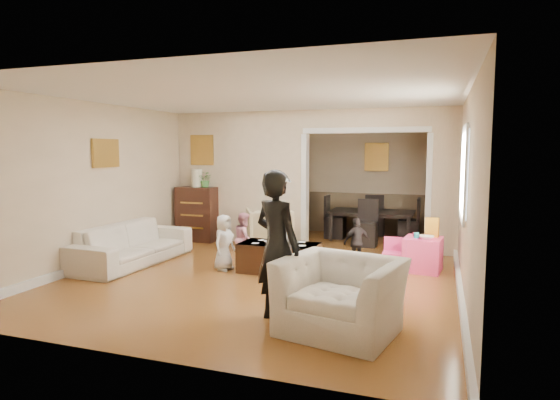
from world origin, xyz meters
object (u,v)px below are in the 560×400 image
at_px(table_lamp, 197,178).
at_px(coffee_cup, 284,241).
at_px(dresser, 198,214).
at_px(child_kneel_b, 244,238).
at_px(armchair_back, 269,228).
at_px(adult_person, 277,246).
at_px(coffee_table, 279,258).
at_px(dining_table, 371,226).
at_px(play_table, 423,254).
at_px(sofa, 133,244).
at_px(armchair_front, 341,296).
at_px(child_toddler, 357,242).
at_px(child_kneel_a, 224,242).
at_px(cyan_cup, 416,235).

bearing_deg(table_lamp, coffee_cup, -37.02).
distance_m(dresser, child_kneel_b, 2.30).
bearing_deg(armchair_back, adult_person, 83.81).
distance_m(coffee_table, dining_table, 3.19).
bearing_deg(child_kneel_b, play_table, -99.28).
bearing_deg(adult_person, play_table, -91.36).
distance_m(coffee_table, child_kneel_b, 0.79).
distance_m(armchair_back, coffee_cup, 1.89).
xyz_separation_m(sofa, coffee_table, (2.45, 0.24, -0.10)).
bearing_deg(armchair_front, table_lamp, 146.36).
xyz_separation_m(coffee_table, dining_table, (0.95, 3.04, 0.08)).
bearing_deg(play_table, adult_person, -117.56).
relative_size(coffee_table, child_toddler, 1.51).
bearing_deg(armchair_back, child_kneel_b, 64.93).
xyz_separation_m(armchair_front, child_toddler, (-0.31, 2.76, 0.02)).
bearing_deg(child_kneel_b, coffee_table, -132.49).
distance_m(sofa, armchair_back, 2.52).
distance_m(child_kneel_b, child_toddler, 1.81).
bearing_deg(armchair_back, dresser, -35.26).
xyz_separation_m(coffee_cup, child_toddler, (0.95, 0.80, -0.10)).
xyz_separation_m(play_table, child_kneel_b, (-2.76, -0.49, 0.16)).
bearing_deg(child_kneel_a, adult_person, -129.16).
bearing_deg(child_kneel_a, armchair_front, -119.44).
relative_size(dresser, coffee_cup, 11.28).
relative_size(cyan_cup, dining_table, 0.05).
bearing_deg(adult_person, cyan_cup, -90.10).
xyz_separation_m(dining_table, child_kneel_b, (-1.65, -2.74, 0.12)).
height_order(sofa, child_kneel_a, child_kneel_a).
bearing_deg(dining_table, coffee_cup, -105.35).
height_order(coffee_cup, child_kneel_a, child_kneel_a).
relative_size(adult_person, child_kneel_b, 1.95).
bearing_deg(child_kneel_b, dining_table, -50.36).
distance_m(table_lamp, adult_person, 4.87).
bearing_deg(child_kneel_b, armchair_front, -157.62).
bearing_deg(child_kneel_a, coffee_table, -69.29).
bearing_deg(play_table, child_toddler, -177.90).
bearing_deg(dresser, armchair_front, -45.66).
bearing_deg(child_kneel_a, play_table, -61.43).
relative_size(armchair_front, coffee_table, 0.97).
bearing_deg(coffee_cup, child_kneel_b, 156.37).
height_order(table_lamp, child_kneel_a, table_lamp).
relative_size(coffee_table, cyan_cup, 14.83).
xyz_separation_m(sofa, play_table, (4.50, 1.03, -0.07)).
distance_m(play_table, dining_table, 2.51).
height_order(coffee_table, child_kneel_a, child_kneel_a).
bearing_deg(cyan_cup, adult_person, -116.29).
bearing_deg(armchair_back, coffee_table, 87.33).
bearing_deg(child_kneel_a, child_toddler, -53.95).
relative_size(table_lamp, child_kneel_a, 0.42).
height_order(dining_table, child_kneel_b, child_kneel_b).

